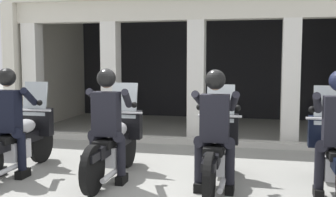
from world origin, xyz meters
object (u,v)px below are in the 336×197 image
(police_officer_center_left, at_px, (107,116))
(motorcycle_center_right, at_px, (217,149))
(motorcycle_far_right, at_px, (333,153))
(police_officer_center_right, at_px, (215,120))
(police_officer_far_left, at_px, (9,113))
(motorcycle_center_left, at_px, (115,143))
(motorcycle_far_left, at_px, (21,139))

(police_officer_center_left, height_order, motorcycle_center_right, police_officer_center_left)
(motorcycle_far_right, bearing_deg, police_officer_center_right, -145.60)
(police_officer_far_left, height_order, police_officer_center_left, same)
(police_officer_center_right, xyz_separation_m, motorcycle_far_right, (1.49, 0.35, -0.44))
(motorcycle_center_right, distance_m, police_officer_center_right, 0.52)
(police_officer_far_left, distance_m, motorcycle_far_right, 4.49)
(motorcycle_center_left, height_order, motorcycle_far_right, same)
(police_officer_center_left, relative_size, police_officer_center_right, 1.00)
(police_officer_center_right, bearing_deg, police_officer_far_left, -164.14)
(police_officer_center_left, bearing_deg, motorcycle_center_right, 18.46)
(police_officer_center_left, xyz_separation_m, motorcycle_center_right, (1.49, 0.21, -0.44))
(motorcycle_center_left, xyz_separation_m, motorcycle_far_right, (2.97, -0.00, 0.00))
(motorcycle_far_left, xyz_separation_m, motorcycle_center_right, (2.97, -0.02, 0.00))
(police_officer_far_left, height_order, motorcycle_center_right, police_officer_far_left)
(motorcycle_far_left, xyz_separation_m, motorcycle_center_left, (1.49, 0.05, 0.00))
(police_officer_far_left, xyz_separation_m, motorcycle_center_left, (1.49, 0.34, -0.44))
(police_officer_far_left, relative_size, motorcycle_center_left, 0.78)
(police_officer_far_left, relative_size, motorcycle_center_right, 0.78)
(police_officer_far_left, bearing_deg, motorcycle_far_left, 108.88)
(police_officer_far_left, xyz_separation_m, police_officer_center_right, (2.97, -0.02, 0.00))
(police_officer_center_right, bearing_deg, police_officer_center_left, -166.59)
(police_officer_far_left, distance_m, motorcycle_center_right, 3.02)
(motorcycle_center_left, bearing_deg, police_officer_center_left, -79.88)
(police_officer_center_left, xyz_separation_m, motorcycle_far_right, (2.97, 0.28, -0.44))
(police_officer_center_left, bearing_deg, police_officer_far_left, -167.50)
(motorcycle_far_left, distance_m, motorcycle_center_right, 2.97)
(motorcycle_center_right, bearing_deg, motorcycle_far_right, 18.89)
(police_officer_center_left, distance_m, police_officer_center_right, 1.49)
(police_officer_center_right, distance_m, motorcycle_far_right, 1.59)
(motorcycle_far_left, distance_m, police_officer_center_right, 3.02)
(motorcycle_center_left, xyz_separation_m, motorcycle_center_right, (1.49, -0.07, 0.00))
(police_officer_far_left, xyz_separation_m, police_officer_center_left, (1.49, 0.05, 0.00))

